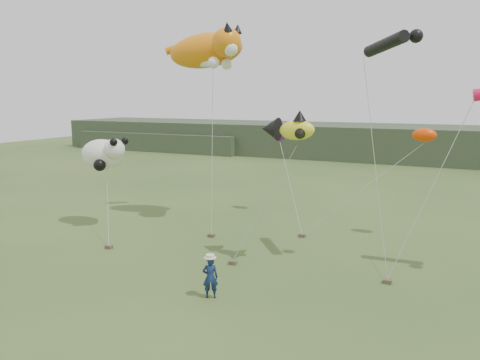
{
  "coord_description": "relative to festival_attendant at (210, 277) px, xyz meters",
  "views": [
    {
      "loc": [
        8.32,
        -14.56,
        7.4
      ],
      "look_at": [
        0.1,
        3.0,
        3.97
      ],
      "focal_mm": 35.0,
      "sensor_mm": 36.0,
      "label": 1
    }
  ],
  "objects": [
    {
      "name": "ground",
      "position": [
        -0.33,
        0.09,
        -0.8
      ],
      "size": [
        120.0,
        120.0,
        0.0
      ],
      "primitive_type": "plane",
      "color": "#385123",
      "rests_on": "ground"
    },
    {
      "name": "tube_kites",
      "position": [
        7.46,
        6.63,
        7.91
      ],
      "size": [
        7.35,
        2.47,
        2.85
      ],
      "color": "black",
      "rests_on": "ground"
    },
    {
      "name": "headland",
      "position": [
        -3.44,
        44.78,
        1.12
      ],
      "size": [
        90.0,
        13.0,
        4.0
      ],
      "color": "#2D3D28",
      "rests_on": "ground"
    },
    {
      "name": "fish_kite",
      "position": [
        1.2,
        4.87,
        5.25
      ],
      "size": [
        2.64,
        1.78,
        1.37
      ],
      "color": "yellow",
      "rests_on": "ground"
    },
    {
      "name": "festival_attendant",
      "position": [
        0.0,
        0.0,
        0.0
      ],
      "size": [
        0.69,
        0.61,
        1.6
      ],
      "primitive_type": "imported",
      "rotation": [
        0.0,
        0.0,
        3.64
      ],
      "color": "#132349",
      "rests_on": "ground"
    },
    {
      "name": "misc_kites",
      "position": [
        0.93,
        12.69,
        4.56
      ],
      "size": [
        9.88,
        2.97,
        1.3
      ],
      "color": "#EA3D03",
      "rests_on": "ground"
    },
    {
      "name": "panda_kite",
      "position": [
        -10.33,
        6.29,
        3.42
      ],
      "size": [
        3.09,
        2.0,
        1.92
      ],
      "color": "white",
      "rests_on": "ground"
    },
    {
      "name": "sandbag_anchors",
      "position": [
        -1.05,
        5.27,
        -0.71
      ],
      "size": [
        13.49,
        6.19,
        0.17
      ],
      "color": "brown",
      "rests_on": "ground"
    },
    {
      "name": "cat_kite",
      "position": [
        -5.39,
        10.06,
        9.33
      ],
      "size": [
        5.84,
        3.39,
        2.61
      ],
      "color": "orange",
      "rests_on": "ground"
    }
  ]
}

